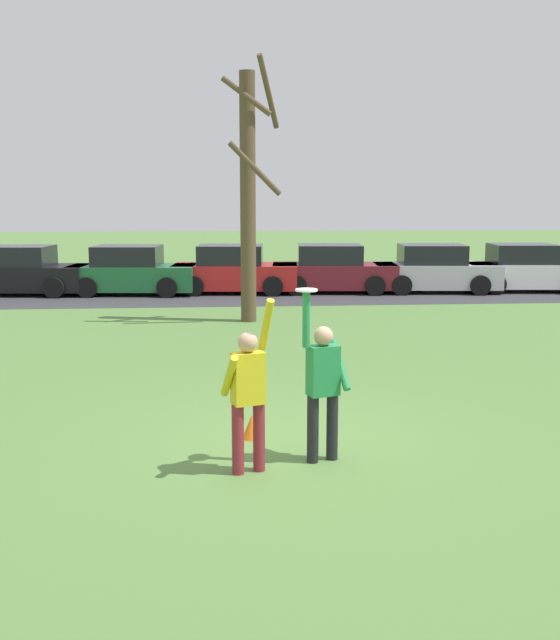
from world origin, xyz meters
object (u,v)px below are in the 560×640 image
parked_car_white (525,270)px  bare_tree_tall (249,192)px  parked_car_black (22,272)px  parked_car_maroon (333,271)px  person_catcher (323,382)px  person_defender (248,390)px  parked_car_silver (435,270)px  parked_car_green (132,272)px  field_cone_orange (252,427)px  parked_car_red (234,271)px  frisbee_disc (306,290)px

parked_car_white → bare_tree_tall: 11.26m
parked_car_black → parked_car_white: 16.77m
parked_car_maroon → parked_car_white: size_ratio=1.00×
person_catcher → person_defender: bearing=0.0°
parked_car_maroon → parked_car_silver: same height
parked_car_green → parked_car_white: (13.21, -0.25, 0.00)m
person_defender → parked_car_green: bearing=82.9°
field_cone_orange → parked_car_red: bearing=89.9°
parked_car_green → parked_car_red: size_ratio=1.00×
bare_tree_tall → parked_car_red: bearing=93.0°
parked_car_silver → frisbee_disc: bearing=-106.4°
parked_car_silver → field_cone_orange: parked_car_silver is taller
person_catcher → parked_car_silver: (5.92, 15.46, -0.25)m
parked_car_green → parked_car_maroon: same height
person_defender → parked_car_white: size_ratio=0.48×
parked_car_white → field_cone_orange: size_ratio=13.26×
frisbee_disc → person_defender: bearing=-161.4°
person_catcher → parked_car_white: bearing=-138.9°
bare_tree_tall → field_cone_orange: size_ratio=20.23×
parked_car_red → person_catcher: bearing=-82.0°
person_catcher → parked_car_maroon: size_ratio=0.49×
frisbee_disc → parked_car_red: bearing=92.1°
person_catcher → parked_car_white: 17.91m
parked_car_black → person_catcher: bearing=-59.0°
parked_car_black → person_defender: bearing=-62.1°
parked_car_black → parked_car_silver: same height
parked_car_red → parked_car_silver: 6.72m
person_catcher → person_defender: 0.95m
frisbee_disc → parked_car_black: frisbee_disc is taller
frisbee_disc → parked_car_green: (-3.94, 15.77, -1.37)m
parked_car_black → field_cone_orange: bearing=-60.2°
parked_car_white → frisbee_disc: bearing=-115.7°
frisbee_disc → field_cone_orange: 2.24m
parked_car_black → parked_car_red: 6.91m
parked_car_black → field_cone_orange: 16.52m
parked_car_red → parked_car_maroon: 3.31m
person_defender → bare_tree_tall: bare_tree_tall is taller
person_catcher → parked_car_black: 17.66m
parked_car_green → bare_tree_tall: bearing=-51.9°
person_defender → parked_car_silver: bearing=48.0°
frisbee_disc → parked_car_green: size_ratio=0.06×
frisbee_disc → parked_car_silver: frisbee_disc is taller
bare_tree_tall → parked_car_maroon: bearing=61.8°
parked_car_red → parked_car_maroon: size_ratio=1.00×
parked_car_red → parked_car_maroon: (3.31, -0.10, 0.00)m
person_defender → frisbee_disc: size_ratio=7.98×
parked_car_black → parked_car_silver: 13.64m
person_defender → field_cone_orange: person_defender is taller
frisbee_disc → bare_tree_tall: bare_tree_tall is taller
person_defender → bare_tree_tall: bearing=69.2°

